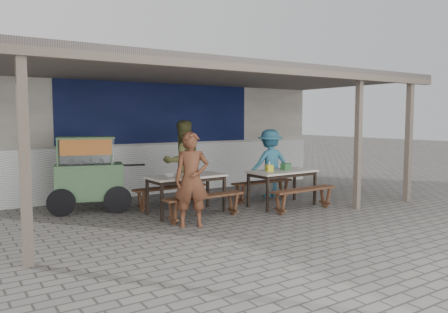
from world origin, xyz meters
TOP-DOWN VIEW (x-y plane):
  - ground at (0.00, 0.00)m, footprint 60.00×60.00m
  - back_wall at (-0.00, 3.58)m, footprint 9.00×1.28m
  - warung_roof at (0.02, 0.90)m, footprint 9.00×4.21m
  - table_left at (-0.80, 0.59)m, footprint 1.53×0.77m
  - bench_left_street at (-0.77, -0.04)m, footprint 1.61×0.35m
  - bench_left_wall at (-0.83, 1.22)m, footprint 1.61×0.35m
  - table_right at (1.26, 0.16)m, footprint 1.46×0.78m
  - bench_right_street at (1.27, -0.48)m, footprint 1.55×0.32m
  - bench_right_wall at (1.24, 0.80)m, footprint 1.55×0.32m
  - vendor_cart at (-2.32, 1.83)m, footprint 1.91×1.09m
  - patron_street_side at (-1.21, -0.37)m, footprint 0.70×0.59m
  - patron_wall_side at (-0.39, 1.53)m, footprint 0.89×0.69m
  - patron_right_table at (1.73, 1.14)m, footprint 1.10×0.72m
  - tissue_box at (0.96, 0.22)m, footprint 0.16×0.16m
  - donation_box at (1.41, 0.22)m, footprint 0.22×0.17m
  - condiment_jar at (-0.51, 0.67)m, footprint 0.07×0.07m
  - condiment_bowl at (-1.14, 0.64)m, footprint 0.22×0.22m

SIDE VIEW (x-z plane):
  - ground at x=0.00m, z-range 0.00..0.00m
  - bench_right_street at x=1.27m, z-range 0.12..0.57m
  - bench_right_wall at x=1.24m, z-range 0.12..0.57m
  - bench_left_street at x=-0.77m, z-range 0.12..0.57m
  - bench_left_wall at x=-0.83m, z-range 0.12..0.57m
  - table_left at x=-0.80m, z-range 0.30..1.05m
  - table_right at x=1.26m, z-range 0.30..1.05m
  - condiment_bowl at x=-1.14m, z-range 0.75..0.80m
  - condiment_jar at x=-0.51m, z-range 0.75..0.83m
  - patron_right_table at x=1.73m, z-range 0.00..1.59m
  - vendor_cart at x=-2.32m, z-range 0.06..1.55m
  - patron_street_side at x=-1.21m, z-range 0.00..1.62m
  - tissue_box at x=0.96m, z-range 0.75..0.88m
  - donation_box at x=1.41m, z-range 0.75..0.89m
  - patron_wall_side at x=-0.39m, z-range 0.00..1.80m
  - back_wall at x=0.00m, z-range -0.03..3.47m
  - warung_roof at x=0.02m, z-range 1.31..4.12m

